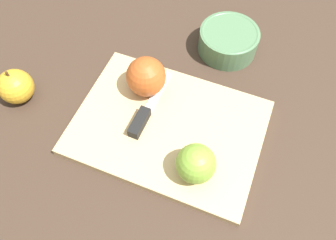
{
  "coord_description": "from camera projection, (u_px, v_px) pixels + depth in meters",
  "views": [
    {
      "loc": [
        -0.14,
        0.28,
        0.57
      ],
      "look_at": [
        0.0,
        0.0,
        0.04
      ],
      "focal_mm": 35.0,
      "sensor_mm": 36.0,
      "label": 1
    }
  ],
  "objects": [
    {
      "name": "bowl",
      "position": [
        228.0,
        40.0,
        0.73
      ],
      "size": [
        0.13,
        0.13,
        0.06
      ],
      "color": "#4C704C",
      "rests_on": "ground_plane"
    },
    {
      "name": "knife",
      "position": [
        143.0,
        117.0,
        0.63
      ],
      "size": [
        0.03,
        0.17,
        0.02
      ],
      "rotation": [
        0.0,
        0.0,
        -1.51
      ],
      "color": "silver",
      "rests_on": "cutting_board"
    },
    {
      "name": "apple_half_left",
      "position": [
        196.0,
        164.0,
        0.55
      ],
      "size": [
        0.07,
        0.07,
        0.07
      ],
      "rotation": [
        0.0,
        0.0,
        0.56
      ],
      "color": "olive",
      "rests_on": "cutting_board"
    },
    {
      "name": "cutting_board",
      "position": [
        168.0,
        127.0,
        0.64
      ],
      "size": [
        0.38,
        0.29,
        0.02
      ],
      "color": "tan",
      "rests_on": "ground_plane"
    },
    {
      "name": "apple_half_right",
      "position": [
        146.0,
        77.0,
        0.64
      ],
      "size": [
        0.08,
        0.08,
        0.08
      ],
      "rotation": [
        0.0,
        0.0,
        1.51
      ],
      "color": "#AD4C1E",
      "rests_on": "cutting_board"
    },
    {
      "name": "apple_whole",
      "position": [
        16.0,
        87.0,
        0.66
      ],
      "size": [
        0.07,
        0.07,
        0.08
      ],
      "color": "gold",
      "rests_on": "ground_plane"
    },
    {
      "name": "ground_plane",
      "position": [
        168.0,
        130.0,
        0.65
      ],
      "size": [
        4.0,
        4.0,
        0.0
      ],
      "primitive_type": "plane",
      "color": "#38281E"
    }
  ]
}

